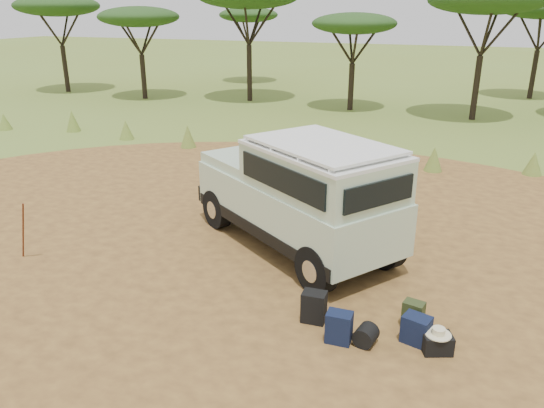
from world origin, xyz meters
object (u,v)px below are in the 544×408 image
(safari_vehicle, at_px, (300,196))
(walking_staff, at_px, (23,231))
(backpack_black, at_px, (314,307))
(backpack_olive, at_px, (413,314))
(backpack_navy, at_px, (339,327))
(duffel_navy, at_px, (416,330))
(hard_case, at_px, (437,343))

(safari_vehicle, distance_m, walking_staff, 5.83)
(backpack_black, relative_size, backpack_olive, 1.18)
(backpack_navy, height_order, backpack_olive, backpack_navy)
(backpack_navy, xyz_separation_m, backpack_olive, (1.05, 0.86, -0.03))
(backpack_navy, bearing_deg, duffel_navy, 18.86)
(walking_staff, height_order, duffel_navy, walking_staff)
(walking_staff, distance_m, duffel_navy, 8.03)
(safari_vehicle, relative_size, walking_staff, 3.74)
(safari_vehicle, distance_m, backpack_olive, 3.70)
(backpack_black, xyz_separation_m, duffel_navy, (1.70, -0.01, -0.04))
(duffel_navy, bearing_deg, walking_staff, -164.03)
(safari_vehicle, relative_size, backpack_black, 9.86)
(safari_vehicle, bearing_deg, backpack_olive, -4.54)
(walking_staff, distance_m, backpack_navy, 6.89)
(safari_vehicle, height_order, backpack_navy, safari_vehicle)
(safari_vehicle, relative_size, duffel_navy, 11.49)
(backpack_navy, bearing_deg, safari_vehicle, 117.42)
(backpack_black, bearing_deg, hard_case, -7.07)
(walking_staff, xyz_separation_m, backpack_black, (6.32, -0.07, -0.41))
(backpack_black, height_order, hard_case, backpack_black)
(backpack_black, distance_m, duffel_navy, 1.70)
(safari_vehicle, xyz_separation_m, backpack_navy, (1.69, -3.13, -0.97))
(safari_vehicle, relative_size, hard_case, 12.16)
(backpack_navy, bearing_deg, backpack_olive, 38.17)
(walking_staff, distance_m, hard_case, 8.37)
(backpack_navy, xyz_separation_m, duffel_navy, (1.15, 0.42, -0.03))
(safari_vehicle, distance_m, duffel_navy, 4.06)
(backpack_black, distance_m, backpack_olive, 1.66)
(safari_vehicle, height_order, backpack_black, safari_vehicle)
(backpack_navy, relative_size, duffel_navy, 1.12)
(backpack_navy, height_order, duffel_navy, backpack_navy)
(safari_vehicle, xyz_separation_m, hard_case, (3.19, -2.86, -1.07))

